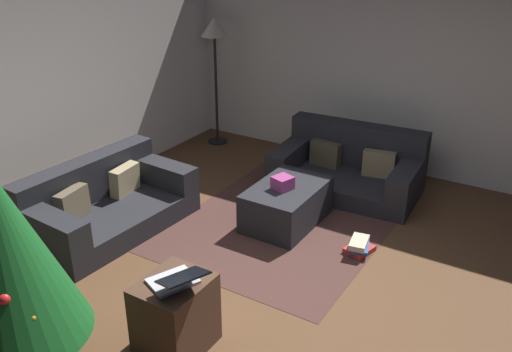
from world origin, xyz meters
TOP-DOWN VIEW (x-y plane):
  - ground_plane at (0.00, 0.00)m, footprint 6.40×6.40m
  - rear_partition at (0.00, 3.14)m, footprint 6.40×0.12m
  - corner_partition at (3.14, 0.00)m, footprint 0.12×6.40m
  - couch_left at (0.10, 2.24)m, footprint 1.73×1.01m
  - couch_right at (2.26, 0.48)m, footprint 1.06×1.68m
  - ottoman at (1.15, 0.71)m, footprint 0.95×0.62m
  - gift_box at (1.08, 0.72)m, footprint 0.23×0.22m
  - tv_remote at (1.17, 0.82)m, footprint 0.10×0.17m
  - christmas_tree at (-1.59, 1.34)m, footprint 1.03×1.03m
  - side_table at (-0.91, 0.49)m, footprint 0.52×0.44m
  - laptop at (-0.94, 0.43)m, footprint 0.45×0.50m
  - book_stack at (0.99, -0.17)m, footprint 0.32×0.26m
  - corner_lamp at (2.68, 2.67)m, footprint 0.36×0.36m
  - area_rug at (1.15, 0.71)m, footprint 2.60×2.00m

SIDE VIEW (x-z plane):
  - ground_plane at x=0.00m, z-range 0.00..0.00m
  - area_rug at x=1.15m, z-range 0.00..0.01m
  - book_stack at x=0.99m, z-range 0.00..0.14m
  - ottoman at x=1.15m, z-range 0.00..0.41m
  - couch_left at x=0.10m, z-range -0.08..0.60m
  - couch_right at x=2.26m, z-range -0.10..0.62m
  - side_table at x=-0.91m, z-range 0.00..0.57m
  - tv_remote at x=1.17m, z-range 0.41..0.44m
  - gift_box at x=1.08m, z-range 0.41..0.54m
  - laptop at x=-0.94m, z-range 0.54..0.72m
  - christmas_tree at x=-1.59m, z-range 0.07..1.73m
  - rear_partition at x=0.00m, z-range 0.00..2.60m
  - corner_partition at x=3.14m, z-range 0.00..2.60m
  - corner_lamp at x=2.68m, z-range 0.61..2.34m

